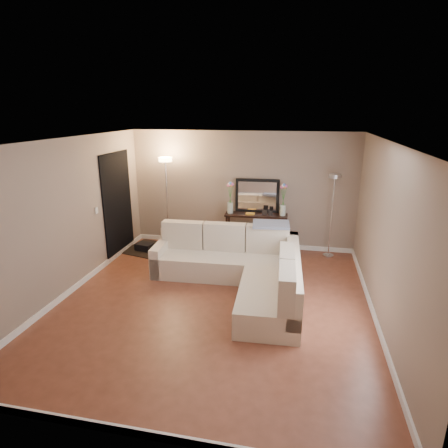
% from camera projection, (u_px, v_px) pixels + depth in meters
% --- Properties ---
extents(floor, '(5.00, 5.50, 0.01)m').
position_uv_depth(floor, '(214.00, 302.00, 6.15)').
color(floor, brown).
rests_on(floor, ground).
extents(ceiling, '(5.00, 5.50, 0.01)m').
position_uv_depth(ceiling, '(213.00, 140.00, 5.39)').
color(ceiling, white).
rests_on(ceiling, ground).
extents(wall_back, '(5.00, 0.02, 2.60)m').
position_uv_depth(wall_back, '(242.00, 190.00, 8.36)').
color(wall_back, gray).
rests_on(wall_back, ground).
extents(wall_front, '(5.00, 0.02, 2.60)m').
position_uv_depth(wall_front, '(140.00, 321.00, 3.19)').
color(wall_front, gray).
rests_on(wall_front, ground).
extents(wall_left, '(0.02, 5.50, 2.60)m').
position_uv_depth(wall_left, '(68.00, 217.00, 6.26)').
color(wall_left, gray).
rests_on(wall_left, ground).
extents(wall_right, '(0.02, 5.50, 2.60)m').
position_uv_depth(wall_right, '(386.00, 237.00, 5.28)').
color(wall_right, gray).
rests_on(wall_right, ground).
extents(baseboard_back, '(5.00, 0.03, 0.10)m').
position_uv_depth(baseboard_back, '(241.00, 243.00, 8.70)').
color(baseboard_back, white).
rests_on(baseboard_back, ground).
extents(baseboard_front, '(5.00, 0.03, 0.10)m').
position_uv_depth(baseboard_front, '(149.00, 435.00, 3.58)').
color(baseboard_front, white).
rests_on(baseboard_front, ground).
extents(baseboard_left, '(0.03, 5.50, 0.10)m').
position_uv_depth(baseboard_left, '(78.00, 285.00, 6.62)').
color(baseboard_left, white).
rests_on(baseboard_left, ground).
extents(baseboard_right, '(0.03, 5.50, 0.10)m').
position_uv_depth(baseboard_right, '(374.00, 315.00, 5.66)').
color(baseboard_right, white).
rests_on(baseboard_right, ground).
extents(doorway, '(0.02, 1.20, 2.20)m').
position_uv_depth(doorway, '(118.00, 205.00, 7.90)').
color(doorway, black).
rests_on(doorway, ground).
extents(switch_plate, '(0.02, 0.08, 0.12)m').
position_uv_depth(switch_plate, '(96.00, 210.00, 7.08)').
color(switch_plate, white).
rests_on(switch_plate, ground).
extents(sectional_sofa, '(2.81, 2.62, 0.95)m').
position_uv_depth(sectional_sofa, '(241.00, 267.00, 6.64)').
color(sectional_sofa, beige).
rests_on(sectional_sofa, floor).
extents(throw_blanket, '(0.71, 0.46, 0.09)m').
position_uv_depth(throw_blanket, '(271.00, 224.00, 7.02)').
color(throw_blanket, gray).
rests_on(throw_blanket, sectional_sofa).
extents(console_table, '(1.37, 0.40, 0.84)m').
position_uv_depth(console_table, '(252.00, 230.00, 8.30)').
color(console_table, black).
rests_on(console_table, floor).
extents(leaning_mirror, '(0.96, 0.07, 0.75)m').
position_uv_depth(leaning_mirror, '(257.00, 196.00, 8.24)').
color(leaning_mirror, black).
rests_on(leaning_mirror, console_table).
extents(table_decor, '(0.58, 0.13, 0.14)m').
position_uv_depth(table_decor, '(256.00, 214.00, 8.14)').
color(table_decor, gold).
rests_on(table_decor, console_table).
extents(flower_vase_left, '(0.16, 0.13, 0.72)m').
position_uv_depth(flower_vase_left, '(230.00, 200.00, 8.20)').
color(flower_vase_left, silver).
rests_on(flower_vase_left, console_table).
extents(flower_vase_right, '(0.16, 0.13, 0.72)m').
position_uv_depth(flower_vase_right, '(283.00, 202.00, 8.01)').
color(flower_vase_right, silver).
rests_on(flower_vase_right, console_table).
extents(floor_lamp_lit, '(0.35, 0.35, 2.04)m').
position_uv_depth(floor_lamp_lit, '(166.00, 184.00, 8.28)').
color(floor_lamp_lit, silver).
rests_on(floor_lamp_lit, floor).
extents(floor_lamp_unlit, '(0.29, 0.29, 1.78)m').
position_uv_depth(floor_lamp_unlit, '(333.00, 199.00, 7.71)').
color(floor_lamp_unlit, silver).
rests_on(floor_lamp_unlit, floor).
extents(charcoal_rug, '(1.52, 1.28, 0.02)m').
position_uv_depth(charcoal_rug, '(156.00, 250.00, 8.40)').
color(charcoal_rug, black).
rests_on(charcoal_rug, floor).
extents(black_bag, '(0.43, 0.35, 0.24)m').
position_uv_depth(black_bag, '(145.00, 249.00, 8.39)').
color(black_bag, black).
rests_on(black_bag, charcoal_rug).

